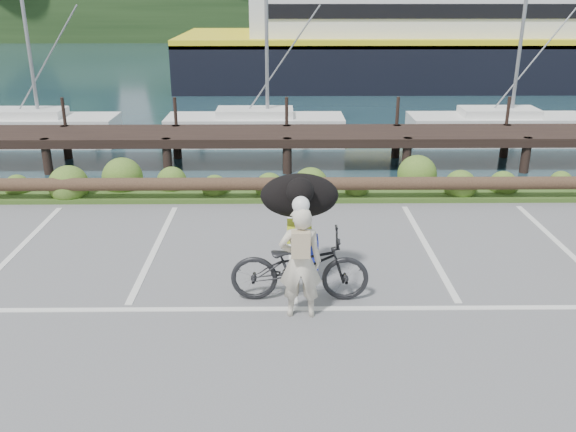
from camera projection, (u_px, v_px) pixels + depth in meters
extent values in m
plane|color=#5D5D5F|center=(294.00, 297.00, 9.80)|extent=(72.00, 72.00, 0.00)
plane|color=#162D36|center=(283.00, 56.00, 55.15)|extent=(160.00, 160.00, 0.00)
cube|color=#3D5B21|center=(289.00, 191.00, 14.74)|extent=(34.00, 1.60, 0.10)
imported|color=black|center=(300.00, 266.00, 9.54)|extent=(2.18, 0.79, 1.14)
imported|color=beige|center=(300.00, 262.00, 8.96)|extent=(0.65, 0.43, 1.75)
ellipsoid|color=black|center=(299.00, 196.00, 9.86)|extent=(0.64, 1.28, 0.73)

